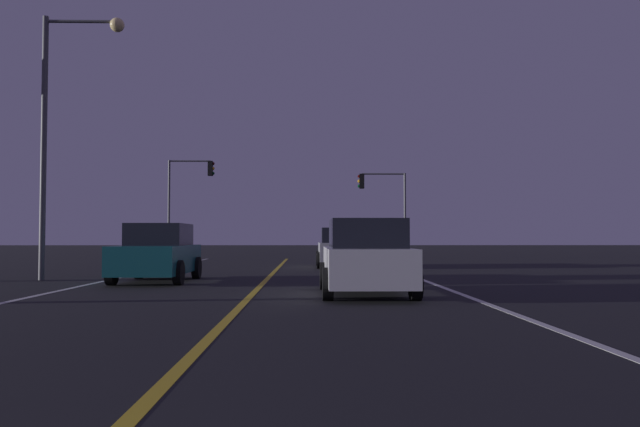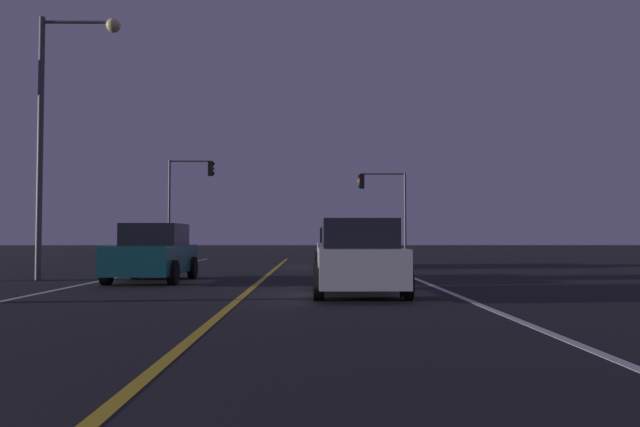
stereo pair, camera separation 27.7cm
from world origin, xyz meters
The scene contains 9 objects.
lane_edge_right centered at (4.76, 15.58, 0.00)m, with size 0.16×43.16×0.01m, color silver.
lane_edge_left centered at (-4.76, 15.58, 0.00)m, with size 0.16×43.16×0.01m, color silver.
lane_center_divider centered at (0.00, 15.58, 0.00)m, with size 0.16×43.16×0.01m, color gold.
car_ahead_far centered at (2.65, 26.86, 0.82)m, with size 2.02×4.30×1.70m.
car_lead_same_lane centered at (2.57, 13.92, 0.82)m, with size 2.02×4.30×1.70m.
car_oncoming centered at (-3.13, 18.18, 0.82)m, with size 2.02×4.30×1.70m.
traffic_light_near_right centered at (5.80, 37.66, 3.89)m, with size 2.97×0.36×5.23m.
traffic_light_near_left centered at (-5.95, 37.66, 4.39)m, with size 2.83×0.36×5.99m.
street_lamp_left_mid centered at (-6.23, 18.86, 5.15)m, with size 2.49×0.44×8.08m.
Camera 1 is at (1.27, -0.07, 1.30)m, focal length 34.77 mm.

